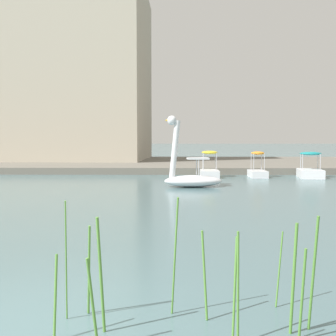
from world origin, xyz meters
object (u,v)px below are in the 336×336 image
tree_broadleaf_behind_dock (56,110)px  pedal_boat_teal (310,170)px  swan_boat (191,175)px  pedal_boat_yellow (209,169)px  pedal_boat_orange (258,170)px

tree_broadleaf_behind_dock → pedal_boat_teal: bearing=-33.7°
pedal_boat_teal → tree_broadleaf_behind_dock: 22.32m
swan_boat → pedal_boat_yellow: (1.29, 5.35, -0.10)m
pedal_boat_orange → swan_boat: bearing=-127.5°
pedal_boat_yellow → pedal_boat_orange: (2.83, 0.01, -0.02)m
pedal_boat_orange → tree_broadleaf_behind_dock: bearing=141.9°
swan_boat → pedal_boat_teal: (7.12, 5.15, -0.14)m
swan_boat → pedal_boat_yellow: bearing=76.5°
pedal_boat_yellow → pedal_boat_orange: 2.83m
swan_boat → tree_broadleaf_behind_dock: tree_broadleaf_behind_dock is taller
pedal_boat_yellow → pedal_boat_orange: size_ratio=1.11×
tree_broadleaf_behind_dock → pedal_boat_orange: bearing=-38.1°
swan_boat → tree_broadleaf_behind_dock: (-11.10, 17.28, 4.26)m
tree_broadleaf_behind_dock → pedal_boat_yellow: bearing=-43.9°
swan_boat → pedal_boat_teal: bearing=35.9°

